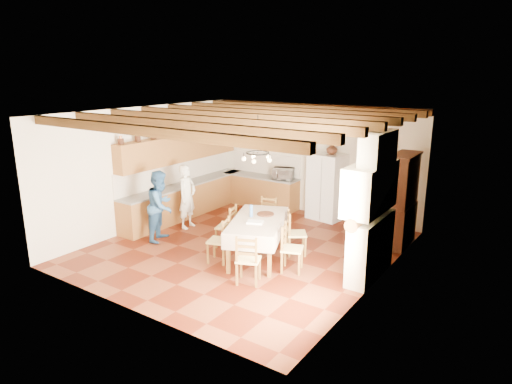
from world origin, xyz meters
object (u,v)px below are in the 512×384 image
chair_left_far (226,226)px  chair_right_near (292,248)px  chair_end_near (248,259)px  chair_left_near (218,240)px  microwave (283,174)px  refrigerator (327,187)px  hutch (402,200)px  chair_right_far (297,233)px  person_woman_red (360,221)px  dining_table (258,223)px  chair_end_far (266,218)px  person_woman_blue (161,206)px  person_man (187,197)px

chair_left_far → chair_right_near: bearing=65.0°
chair_end_near → chair_left_near: bearing=-45.7°
chair_left_far → chair_left_near: bearing=11.4°
microwave → chair_end_near: bearing=-85.0°
refrigerator → chair_right_near: bearing=-67.3°
hutch → microwave: size_ratio=3.67×
chair_right_far → person_woman_red: 1.36m
chair_left_far → person_woman_red: bearing=96.4°
refrigerator → dining_table: 3.24m
refrigerator → chair_end_near: refrigerator is taller
chair_left_far → microwave: 3.15m
chair_right_far → microwave: bearing=0.7°
chair_right_near → chair_end_far: bearing=28.2°
person_woman_blue → person_woman_red: person_woman_blue is taller
dining_table → chair_left_far: size_ratio=2.30×
microwave → chair_right_near: bearing=-74.5°
refrigerator → microwave: (-1.34, -0.02, 0.18)m
refrigerator → person_man: (-2.56, -2.62, -0.07)m
chair_end_far → chair_right_near: bearing=-52.3°
person_woman_red → chair_left_far: bearing=-76.8°
person_man → chair_right_far: bearing=-97.1°
dining_table → chair_end_near: size_ratio=2.30×
chair_left_near → person_woman_red: person_woman_red is taller
hutch → person_man: bearing=-160.5°
chair_right_near → person_man: size_ratio=0.60×
person_man → dining_table: bearing=-111.3°
person_man → person_woman_red: bearing=-89.3°
refrigerator → hutch: 2.35m
dining_table → chair_right_far: chair_right_far is taller
chair_right_far → hutch: bearing=-78.1°
chair_end_far → person_woman_blue: 2.46m
dining_table → microwave: bearing=112.2°
hutch → chair_right_far: 2.50m
hutch → person_woman_blue: hutch is taller
hutch → chair_right_near: hutch is taller
chair_right_far → microwave: (-1.89, 2.57, 0.58)m
hutch → chair_end_far: (-2.73, -1.34, -0.57)m
hutch → chair_right_near: size_ratio=2.18×
dining_table → microwave: size_ratio=3.87×
refrigerator → microwave: 1.35m
chair_left_far → chair_end_near: bearing=34.4°
person_woman_red → person_man: bearing=-90.8°
chair_end_far → person_woman_red: bearing=-7.3°
chair_end_near → person_man: person_man is taller
chair_right_far → chair_end_near: bearing=142.5°
refrigerator → microwave: size_ratio=3.07×
chair_left_near → chair_end_far: same height
chair_right_far → chair_end_far: same height
dining_table → person_man: size_ratio=1.38×
person_woman_red → microwave: (-3.06, 1.97, 0.27)m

